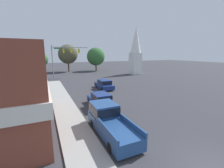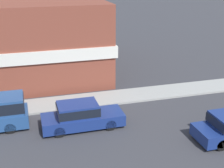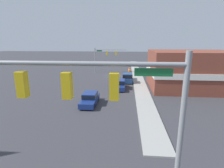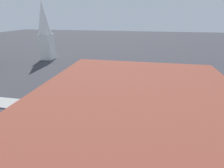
% 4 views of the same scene
% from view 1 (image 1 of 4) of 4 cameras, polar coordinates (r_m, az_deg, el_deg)
% --- Properties ---
extents(far_signal_assembly, '(8.70, 0.49, 7.88)m').
position_cam_1_polar(far_signal_assembly, '(38.68, -17.61, 10.99)').
color(far_signal_assembly, gray).
rests_on(far_signal_assembly, ground).
extents(car_lead, '(1.78, 4.88, 1.60)m').
position_cam_1_polar(car_lead, '(16.82, -4.33, -6.06)').
color(car_lead, black).
rests_on(car_lead, ground).
extents(car_oncoming, '(1.89, 4.79, 1.56)m').
position_cam_1_polar(car_oncoming, '(25.38, -3.01, -0.04)').
color(car_oncoming, black).
rests_on(car_oncoming, ground).
extents(pickup_truck_parked, '(1.97, 5.71, 1.98)m').
position_cam_1_polar(pickup_truck_parked, '(11.74, -1.31, -13.36)').
color(pickup_truck_parked, black).
rests_on(pickup_truck_parked, ground).
extents(church_steeple, '(3.06, 3.06, 13.35)m').
position_cam_1_polar(church_steeple, '(44.04, 8.99, 12.84)').
color(church_steeple, white).
rests_on(church_steeple, ground).
extents(backdrop_tree_left_far, '(4.28, 4.28, 6.24)m').
position_cam_1_polar(backdrop_tree_left_far, '(51.53, -25.49, 8.44)').
color(backdrop_tree_left_far, '#4C3823').
rests_on(backdrop_tree_left_far, ground).
extents(backdrop_tree_left_mid, '(6.10, 6.10, 8.70)m').
position_cam_1_polar(backdrop_tree_left_mid, '(50.96, -16.46, 10.82)').
color(backdrop_tree_left_mid, '#4C3823').
rests_on(backdrop_tree_left_mid, ground).
extents(backdrop_tree_center, '(6.04, 6.04, 7.88)m').
position_cam_1_polar(backdrop_tree_center, '(51.87, -6.17, 10.35)').
color(backdrop_tree_center, '#4C3823').
rests_on(backdrop_tree_center, ground).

